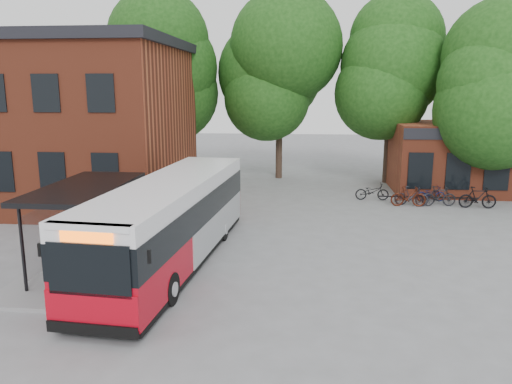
# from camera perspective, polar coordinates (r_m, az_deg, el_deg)

# --- Properties ---
(ground) EXTENTS (100.00, 100.00, 0.00)m
(ground) POSITION_cam_1_polar(r_m,az_deg,el_deg) (17.76, -3.61, -8.01)
(ground) COLOR slate
(station_building) EXTENTS (18.40, 10.40, 8.50)m
(station_building) POSITION_cam_1_polar(r_m,az_deg,el_deg) (30.00, -26.25, 7.24)
(station_building) COLOR brown
(station_building) RESTS_ON ground
(bus_shelter) EXTENTS (3.60, 7.00, 2.90)m
(bus_shelter) POSITION_cam_1_polar(r_m,az_deg,el_deg) (17.69, -18.78, -3.79)
(bus_shelter) COLOR black
(bus_shelter) RESTS_ON ground
(bike_rail) EXTENTS (5.20, 0.10, 0.38)m
(bike_rail) POSITION_cam_1_polar(r_m,az_deg,el_deg) (27.90, 19.04, -0.89)
(bike_rail) COLOR black
(bike_rail) RESTS_ON ground
(tree_0) EXTENTS (7.92, 7.92, 11.00)m
(tree_0) POSITION_cam_1_polar(r_m,az_deg,el_deg) (33.64, -9.61, 10.79)
(tree_0) COLOR #163F10
(tree_0) RESTS_ON ground
(tree_1) EXTENTS (7.92, 7.92, 10.40)m
(tree_1) POSITION_cam_1_polar(r_m,az_deg,el_deg) (33.54, 2.69, 10.42)
(tree_1) COLOR #163F10
(tree_1) RESTS_ON ground
(tree_2) EXTENTS (7.92, 7.92, 11.00)m
(tree_2) POSITION_cam_1_polar(r_m,az_deg,el_deg) (32.91, 15.08, 10.53)
(tree_2) COLOR #163F10
(tree_2) RESTS_ON ground
(tree_3) EXTENTS (7.04, 7.04, 9.28)m
(tree_3) POSITION_cam_1_polar(r_m,az_deg,el_deg) (30.31, 25.68, 8.07)
(tree_3) COLOR #163F10
(tree_3) RESTS_ON ground
(city_bus) EXTENTS (3.38, 11.76, 2.95)m
(city_bus) POSITION_cam_1_polar(r_m,az_deg,el_deg) (17.48, -9.55, -3.42)
(city_bus) COLOR #B70617
(city_bus) RESTS_ON ground
(bicycle_0) EXTENTS (1.81, 0.67, 0.94)m
(bicycle_0) POSITION_cam_1_polar(r_m,az_deg,el_deg) (27.91, 13.12, 0.05)
(bicycle_0) COLOR black
(bicycle_0) RESTS_ON ground
(bicycle_1) EXTENTS (1.79, 0.51, 1.07)m
(bicycle_1) POSITION_cam_1_polar(r_m,az_deg,el_deg) (26.86, 17.01, -0.47)
(bicycle_1) COLOR #3F170C
(bicycle_1) RESTS_ON ground
(bicycle_3) EXTENTS (1.77, 0.86, 1.02)m
(bicycle_3) POSITION_cam_1_polar(r_m,az_deg,el_deg) (27.08, 17.34, -0.45)
(bicycle_3) COLOR #23232C
(bicycle_3) RESTS_ON ground
(bicycle_4) EXTENTS (1.57, 0.66, 0.80)m
(bicycle_4) POSITION_cam_1_polar(r_m,az_deg,el_deg) (28.56, 19.34, -0.19)
(bicycle_4) COLOR #0A133E
(bicycle_4) RESTS_ON ground
(bicycle_5) EXTENTS (1.77, 0.61, 1.05)m
(bicycle_5) POSITION_cam_1_polar(r_m,az_deg,el_deg) (27.46, 20.17, -0.45)
(bicycle_5) COLOR black
(bicycle_5) RESTS_ON ground
(bicycle_7) EXTENTS (1.86, 0.57, 1.11)m
(bicycle_7) POSITION_cam_1_polar(r_m,az_deg,el_deg) (27.70, 24.00, -0.59)
(bicycle_7) COLOR black
(bicycle_7) RESTS_ON ground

